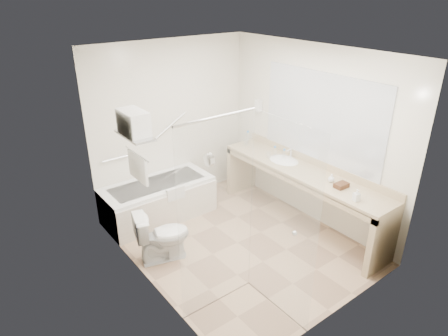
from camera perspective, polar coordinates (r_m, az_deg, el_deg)
floor at (r=5.48m, az=1.94°, el=-10.60°), size 3.20×3.20×0.00m
ceiling at (r=4.52m, az=2.40°, el=16.22°), size 2.60×3.20×0.10m
wall_back at (r=6.10m, az=-7.47°, el=6.21°), size 2.60×0.10×2.50m
wall_front at (r=3.90m, az=17.28°, el=-5.96°), size 2.60×0.10×2.50m
wall_left at (r=4.24m, az=-11.61°, el=-2.75°), size 0.10×3.20×2.50m
wall_right at (r=5.73m, az=12.30°, el=4.58°), size 0.10×3.20×2.50m
bathtub at (r=5.98m, az=-9.33°, el=-4.53°), size 1.60×0.73×0.59m
grab_bar_short at (r=5.79m, az=-15.21°, el=1.31°), size 0.40×0.03×0.03m
grab_bar_long at (r=6.05m, az=-7.69°, el=6.02°), size 0.53×0.03×0.33m
shower_enclosure at (r=3.96m, az=3.53°, el=-7.37°), size 0.96×0.91×2.11m
towel_shelf at (r=4.38m, az=-12.71°, el=5.29°), size 0.24×0.55×0.81m
vanity_counter at (r=5.68m, az=11.04°, el=-2.18°), size 0.55×2.70×0.95m
sink at (r=5.87m, az=8.52°, el=0.86°), size 0.40×0.52×0.14m
faucet at (r=5.92m, az=9.57°, el=2.17°), size 0.03×0.03×0.14m
mirror at (r=5.53m, az=13.67°, el=7.03°), size 0.02×2.00×1.20m
hairdryer_unit at (r=6.32m, az=4.95°, el=8.88°), size 0.08×0.10×0.18m
toilet at (r=5.08m, az=-8.79°, el=-9.56°), size 0.75×0.55×0.66m
amenity_basket at (r=5.21m, az=16.42°, el=-2.39°), size 0.18×0.13×0.06m
soap_bottle_a at (r=4.95m, az=18.36°, el=-4.12°), size 0.10×0.16×0.07m
soap_bottle_b at (r=5.32m, az=15.08°, el=-1.51°), size 0.12×0.13×0.08m
water_bottle_left at (r=5.81m, az=8.56°, el=1.82°), size 0.06×0.06×0.18m
water_bottle_mid at (r=5.89m, az=7.27°, el=2.22°), size 0.06×0.06×0.18m
water_bottle_right at (r=6.41m, az=3.41°, el=4.39°), size 0.06×0.06×0.20m
drinking_glass_near at (r=5.90m, az=6.41°, el=1.86°), size 0.06×0.06×0.08m
drinking_glass_far at (r=6.30m, az=3.15°, el=3.60°), size 0.10×0.10×0.10m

